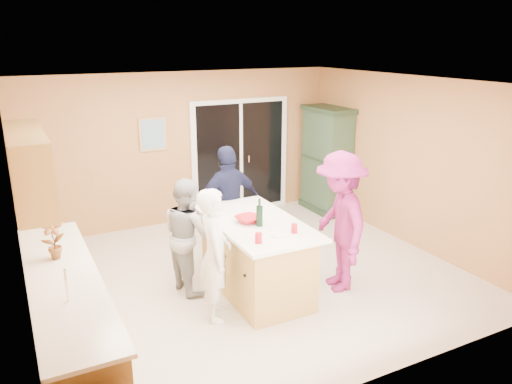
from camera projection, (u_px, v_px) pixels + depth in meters
name	position (u px, v px, depth m)	size (l,w,h in m)	color
floor	(250.00, 275.00, 6.86)	(5.50, 5.50, 0.00)	beige
ceiling	(249.00, 83.00, 6.09)	(5.50, 5.00, 0.10)	silver
wall_back	(185.00, 148.00, 8.60)	(5.50, 0.10, 2.60)	#E0A55C
wall_front	(377.00, 256.00, 4.35)	(5.50, 0.10, 2.60)	#E0A55C
wall_left	(17.00, 218.00, 5.27)	(0.10, 5.00, 2.60)	#E0A55C
wall_right	(409.00, 162.00, 7.67)	(0.10, 5.00, 2.60)	#E0A55C
left_cabinet_run	(69.00, 329.00, 4.76)	(0.65, 3.05, 1.24)	tan
upper_cabinets	(29.00, 167.00, 5.01)	(0.35, 1.60, 0.75)	tan
sliding_door	(241.00, 157.00, 9.10)	(1.90, 0.07, 2.10)	white
framed_picture	(153.00, 134.00, 8.25)	(0.46, 0.04, 0.56)	tan
kitchen_island	(256.00, 259.00, 6.29)	(1.01, 1.84, 0.96)	tan
green_hutch	(327.00, 161.00, 9.20)	(0.56, 1.06, 1.94)	#213521
woman_white	(215.00, 255.00, 5.62)	(0.57, 0.37, 1.56)	white
woman_grey	(188.00, 235.00, 6.30)	(0.72, 0.56, 1.48)	#A6A6A9
woman_navy	(229.00, 204.00, 7.11)	(1.00, 0.41, 1.70)	#171834
woman_magenta	(340.00, 222.00, 6.28)	(1.17, 0.67, 1.81)	#831C56
serving_bowl	(248.00, 219.00, 6.09)	(0.31, 0.31, 0.08)	#A6121C
tulip_vase	(53.00, 239.00, 5.08)	(0.24, 0.16, 0.45)	#AC1211
tumbler_near	(294.00, 228.00, 5.76)	(0.07, 0.07, 0.11)	#A6121C
tumbler_far	(258.00, 238.00, 5.47)	(0.08, 0.08, 0.11)	#A6121C
wine_bottle	(259.00, 215.00, 5.94)	(0.08, 0.08, 0.34)	black
white_plate	(280.00, 235.00, 5.70)	(0.22, 0.22, 0.01)	silver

